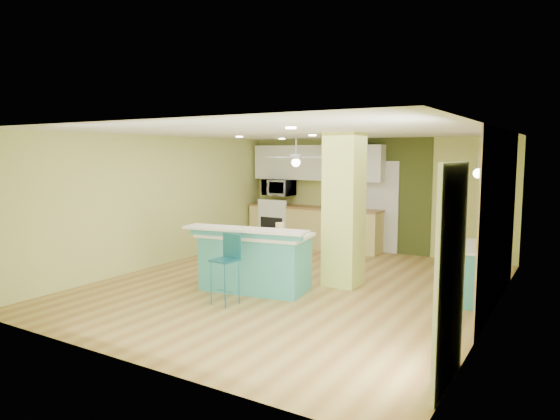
% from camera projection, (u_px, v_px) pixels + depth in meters
% --- Properties ---
extents(floor, '(6.00, 7.00, 0.01)m').
position_uv_depth(floor, '(294.00, 286.00, 8.19)').
color(floor, olive).
rests_on(floor, ground).
extents(ceiling, '(6.00, 7.00, 0.01)m').
position_uv_depth(ceiling, '(294.00, 132.00, 7.91)').
color(ceiling, white).
rests_on(ceiling, wall_back).
extents(wall_back, '(6.00, 0.01, 2.50)m').
position_uv_depth(wall_back, '(373.00, 195.00, 11.03)').
color(wall_back, '#C4CA6C').
rests_on(wall_back, floor).
extents(wall_front, '(6.00, 0.01, 2.50)m').
position_uv_depth(wall_front, '(124.00, 245.00, 5.07)').
color(wall_front, '#C4CA6C').
rests_on(wall_front, floor).
extents(wall_left, '(0.01, 7.00, 2.50)m').
position_uv_depth(wall_left, '(159.00, 201.00, 9.60)').
color(wall_left, '#C4CA6C').
rests_on(wall_left, floor).
extents(wall_right, '(0.01, 7.00, 2.50)m').
position_uv_depth(wall_right, '(494.00, 224.00, 6.50)').
color(wall_right, '#C4CA6C').
rests_on(wall_right, floor).
extents(wood_panel, '(0.02, 3.40, 2.50)m').
position_uv_depth(wood_panel, '(499.00, 219.00, 7.02)').
color(wood_panel, '#9B7A59').
rests_on(wood_panel, floor).
extents(olive_accent, '(2.20, 0.02, 2.50)m').
position_uv_depth(olive_accent, '(381.00, 195.00, 10.91)').
color(olive_accent, '#3F491D').
rests_on(olive_accent, floor).
extents(interior_door, '(0.82, 0.05, 2.00)m').
position_uv_depth(interior_door, '(380.00, 207.00, 10.91)').
color(interior_door, silver).
rests_on(interior_door, floor).
extents(french_door, '(0.04, 1.08, 2.10)m').
position_uv_depth(french_door, '(451.00, 276.00, 4.59)').
color(french_door, white).
rests_on(french_door, floor).
extents(column, '(0.55, 0.55, 2.50)m').
position_uv_depth(column, '(344.00, 210.00, 8.14)').
color(column, '#CEDD66').
rests_on(column, floor).
extents(kitchen_run, '(3.25, 0.63, 0.94)m').
position_uv_depth(kitchen_run, '(314.00, 227.00, 11.53)').
color(kitchen_run, '#DBC572').
rests_on(kitchen_run, floor).
extents(stove, '(0.76, 0.66, 1.08)m').
position_uv_depth(stove, '(278.00, 224.00, 12.01)').
color(stove, white).
rests_on(stove, floor).
extents(upper_cabinets, '(3.20, 0.34, 0.80)m').
position_uv_depth(upper_cabinets, '(317.00, 163.00, 11.46)').
color(upper_cabinets, white).
rests_on(upper_cabinets, wall_back).
extents(microwave, '(0.70, 0.48, 0.39)m').
position_uv_depth(microwave, '(279.00, 188.00, 11.92)').
color(microwave, white).
rests_on(microwave, wall_back).
extents(ceiling_fan, '(1.41, 1.41, 0.61)m').
position_uv_depth(ceiling_fan, '(296.00, 158.00, 10.22)').
color(ceiling_fan, silver).
rests_on(ceiling_fan, ceiling).
extents(pendant_lamp, '(0.14, 0.14, 0.69)m').
position_uv_depth(pendant_lamp, '(478.00, 173.00, 7.25)').
color(pendant_lamp, silver).
rests_on(pendant_lamp, ceiling).
extents(wall_decor, '(0.03, 0.90, 0.70)m').
position_uv_depth(wall_decor, '(501.00, 197.00, 7.17)').
color(wall_decor, brown).
rests_on(wall_decor, wood_panel).
extents(peninsula, '(2.00, 1.32, 1.05)m').
position_uv_depth(peninsula, '(255.00, 260.00, 7.92)').
color(peninsula, teal).
rests_on(peninsula, floor).
extents(bar_stool, '(0.37, 0.37, 1.02)m').
position_uv_depth(bar_stool, '(228.00, 257.00, 7.18)').
color(bar_stool, '#1B657C').
rests_on(bar_stool, floor).
extents(side_counter, '(0.54, 1.26, 0.81)m').
position_uv_depth(side_counter, '(477.00, 273.00, 7.39)').
color(side_counter, teal).
rests_on(side_counter, floor).
extents(fruit_bowl, '(0.35, 0.35, 0.07)m').
position_uv_depth(fruit_bowl, '(328.00, 206.00, 11.28)').
color(fruit_bowl, '#332015').
rests_on(fruit_bowl, kitchen_run).
extents(canister, '(0.13, 0.13, 0.18)m').
position_uv_depth(canister, '(280.00, 228.00, 7.83)').
color(canister, gold).
rests_on(canister, peninsula).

